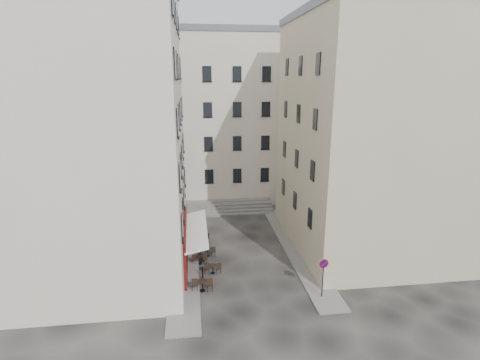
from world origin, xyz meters
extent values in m
plane|color=black|center=(0.00, 0.00, 0.00)|extent=(90.00, 90.00, 0.00)
cube|color=slate|center=(-4.50, 4.00, 0.06)|extent=(2.00, 22.00, 0.12)
cube|color=slate|center=(4.50, 3.00, 0.06)|extent=(2.00, 18.00, 0.12)
cube|color=beige|center=(-10.50, 3.00, 10.00)|extent=(12.00, 16.00, 20.00)
cube|color=#B8AE89|center=(10.50, 3.50, 9.00)|extent=(12.00, 14.00, 18.00)
cube|color=slate|center=(10.50, 3.50, 18.30)|extent=(12.20, 14.20, 0.60)
cube|color=beige|center=(-1.00, 19.00, 9.00)|extent=(18.00, 10.00, 18.00)
cube|color=slate|center=(-1.00, 19.00, 18.30)|extent=(18.20, 10.20, 0.60)
cube|color=#451009|center=(-4.42, 1.00, 1.75)|extent=(0.25, 7.00, 3.50)
cube|color=black|center=(-4.38, 1.00, 1.40)|extent=(0.06, 3.85, 2.00)
cube|color=white|center=(-3.60, 1.00, 2.95)|extent=(1.58, 7.30, 0.41)
cube|color=#63605D|center=(0.00, 11.90, 0.10)|extent=(9.00, 1.80, 0.20)
cube|color=#63605D|center=(0.00, 12.35, 0.30)|extent=(9.00, 1.80, 0.20)
cube|color=#63605D|center=(0.00, 12.80, 0.50)|extent=(9.00, 1.80, 0.20)
cube|color=#63605D|center=(0.00, 13.25, 0.70)|extent=(9.00, 1.80, 0.20)
cylinder|color=black|center=(-3.25, -1.00, 0.45)|extent=(0.10, 0.10, 0.90)
sphere|color=black|center=(-3.25, -1.00, 0.92)|extent=(0.12, 0.12, 0.12)
cylinder|color=black|center=(-3.25, 2.50, 0.45)|extent=(0.10, 0.10, 0.90)
sphere|color=black|center=(-3.25, 2.50, 0.92)|extent=(0.12, 0.12, 0.12)
cylinder|color=black|center=(-3.25, 6.00, 0.45)|extent=(0.10, 0.10, 0.90)
sphere|color=black|center=(-3.25, 6.00, 0.92)|extent=(0.12, 0.12, 0.12)
cylinder|color=black|center=(4.25, -4.25, 1.36)|extent=(0.07, 0.07, 2.72)
cylinder|color=#AB0B13|center=(4.25, -4.25, 2.45)|extent=(0.63, 0.06, 0.63)
cylinder|color=navy|center=(4.25, -4.28, 2.45)|extent=(0.46, 0.06, 0.46)
cube|color=#AB0B13|center=(4.25, -4.30, 2.45)|extent=(0.37, 0.04, 0.37)
cylinder|color=black|center=(-3.32, -2.52, 0.08)|extent=(0.39, 0.39, 0.02)
cylinder|color=black|center=(-3.32, -2.52, 0.44)|extent=(0.05, 0.05, 0.76)
cylinder|color=black|center=(-3.32, -2.52, 0.79)|extent=(0.66, 0.66, 0.04)
cube|color=black|center=(-2.83, -2.52, 0.49)|extent=(0.42, 0.42, 0.98)
cube|color=black|center=(-3.82, -2.41, 0.49)|extent=(0.42, 0.42, 0.98)
cylinder|color=black|center=(-2.50, -0.29, 0.07)|extent=(0.34, 0.34, 0.02)
cylinder|color=black|center=(-2.50, -0.29, 0.38)|extent=(0.05, 0.05, 0.66)
cylinder|color=black|center=(-2.50, -0.29, 0.68)|extent=(0.57, 0.57, 0.04)
cube|color=black|center=(-2.08, -0.29, 0.43)|extent=(0.36, 0.36, 0.85)
cube|color=black|center=(-2.93, -0.20, 0.43)|extent=(0.36, 0.36, 0.85)
cylinder|color=black|center=(-3.41, 1.24, 0.06)|extent=(0.33, 0.33, 0.02)
cylinder|color=black|center=(-3.41, 1.24, 0.36)|extent=(0.05, 0.05, 0.63)
cylinder|color=black|center=(-3.41, 1.24, 0.65)|extent=(0.54, 0.54, 0.04)
cube|color=black|center=(-3.01, 1.24, 0.41)|extent=(0.34, 0.34, 0.82)
cube|color=black|center=(-3.82, 1.33, 0.41)|extent=(0.34, 0.34, 0.82)
cylinder|color=black|center=(-2.73, 2.45, 0.07)|extent=(0.34, 0.34, 0.02)
cylinder|color=black|center=(-2.73, 2.45, 0.37)|extent=(0.05, 0.05, 0.65)
cylinder|color=black|center=(-2.73, 2.45, 0.67)|extent=(0.56, 0.56, 0.04)
cube|color=black|center=(-2.31, 2.45, 0.42)|extent=(0.35, 0.35, 0.84)
cube|color=black|center=(-3.15, 2.54, 0.42)|extent=(0.35, 0.35, 0.84)
cylinder|color=black|center=(-3.07, 5.13, 0.06)|extent=(0.33, 0.33, 0.02)
cylinder|color=black|center=(-3.07, 5.13, 0.36)|extent=(0.05, 0.05, 0.64)
cylinder|color=black|center=(-3.07, 5.13, 0.65)|extent=(0.55, 0.55, 0.04)
cube|color=black|center=(-2.66, 5.13, 0.41)|extent=(0.35, 0.35, 0.82)
cube|color=black|center=(-3.47, 5.22, 0.41)|extent=(0.35, 0.35, 0.82)
imported|color=black|center=(-3.19, 1.62, 0.94)|extent=(0.81, 0.80, 1.89)
camera|label=1|loc=(-3.63, -24.54, 13.70)|focal=28.00mm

